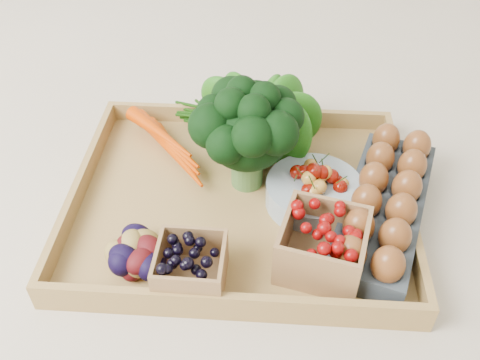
# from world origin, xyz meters

# --- Properties ---
(ground) EXTENTS (4.00, 4.00, 0.00)m
(ground) POSITION_xyz_m (0.00, 0.00, 0.00)
(ground) COLOR beige
(ground) RESTS_ON ground
(tray) EXTENTS (0.55, 0.45, 0.01)m
(tray) POSITION_xyz_m (0.00, 0.00, 0.01)
(tray) COLOR #AA8447
(tray) RESTS_ON ground
(carrots) EXTENTS (0.19, 0.14, 0.05)m
(carrots) POSITION_xyz_m (-0.14, 0.12, 0.04)
(carrots) COLOR #D03B00
(carrots) RESTS_ON tray
(lettuce) EXTENTS (0.15, 0.15, 0.15)m
(lettuce) POSITION_xyz_m (0.03, 0.14, 0.09)
(lettuce) COLOR #1C450A
(lettuce) RESTS_ON tray
(broccoli) EXTENTS (0.18, 0.18, 0.14)m
(broccoli) POSITION_xyz_m (0.01, 0.05, 0.09)
(broccoli) COLOR black
(broccoli) RESTS_ON tray
(cherry_bowl) EXTENTS (0.16, 0.16, 0.04)m
(cherry_bowl) POSITION_xyz_m (0.12, 0.00, 0.04)
(cherry_bowl) COLOR #8C9EA5
(cherry_bowl) RESTS_ON tray
(egg_carton) EXTENTS (0.21, 0.35, 0.04)m
(egg_carton) POSITION_xyz_m (0.23, -0.03, 0.03)
(egg_carton) COLOR #353E44
(egg_carton) RESTS_ON tray
(potatoes) EXTENTS (0.12, 0.12, 0.07)m
(potatoes) POSITION_xyz_m (-0.14, -0.15, 0.05)
(potatoes) COLOR #3B090C
(potatoes) RESTS_ON tray
(punnet_blackberry) EXTENTS (0.10, 0.10, 0.07)m
(punnet_blackberry) POSITION_xyz_m (-0.06, -0.17, 0.05)
(punnet_blackberry) COLOR black
(punnet_blackberry) RESTS_ON tray
(punnet_raspberry) EXTENTS (0.14, 0.14, 0.08)m
(punnet_raspberry) POSITION_xyz_m (0.13, -0.13, 0.06)
(punnet_raspberry) COLOR #6B0504
(punnet_raspberry) RESTS_ON tray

